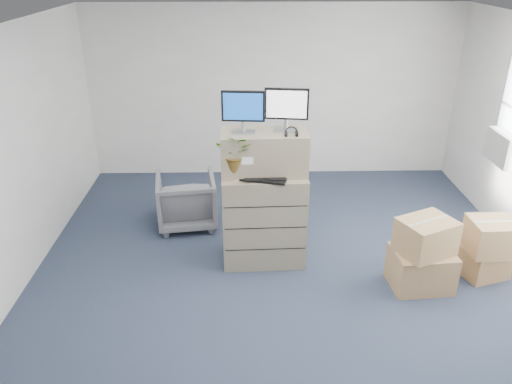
% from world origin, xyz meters
% --- Properties ---
extents(ground, '(7.00, 7.00, 0.00)m').
position_xyz_m(ground, '(0.00, 0.00, 0.00)').
color(ground, '#2A324C').
rests_on(ground, ground).
extents(wall_back, '(6.00, 0.02, 2.80)m').
position_xyz_m(wall_back, '(0.00, 3.51, 1.40)').
color(wall_back, silver).
rests_on(wall_back, ground).
extents(ac_unit, '(0.24, 0.60, 0.40)m').
position_xyz_m(ac_unit, '(2.87, 1.40, 1.20)').
color(ac_unit, silver).
rests_on(ac_unit, wall_right).
extents(filing_cabinet_lower, '(1.00, 0.63, 1.15)m').
position_xyz_m(filing_cabinet_lower, '(-0.25, 0.75, 0.57)').
color(filing_cabinet_lower, tan).
rests_on(filing_cabinet_lower, ground).
extents(filing_cabinet_upper, '(1.00, 0.52, 0.49)m').
position_xyz_m(filing_cabinet_upper, '(-0.25, 0.81, 1.39)').
color(filing_cabinet_upper, tan).
rests_on(filing_cabinet_upper, filing_cabinet_lower).
extents(monitor_left, '(0.48, 0.20, 0.47)m').
position_xyz_m(monitor_left, '(-0.48, 0.79, 1.91)').
color(monitor_left, '#99999E').
rests_on(monitor_left, filing_cabinet_upper).
extents(monitor_right, '(0.49, 0.22, 0.49)m').
position_xyz_m(monitor_right, '(0.00, 0.84, 1.91)').
color(monitor_right, '#99999E').
rests_on(monitor_right, filing_cabinet_upper).
extents(headphones, '(0.14, 0.02, 0.14)m').
position_xyz_m(headphones, '(0.05, 0.66, 1.68)').
color(headphones, black).
rests_on(headphones, filing_cabinet_upper).
extents(keyboard, '(0.56, 0.34, 0.03)m').
position_xyz_m(keyboard, '(-0.25, 0.59, 1.16)').
color(keyboard, black).
rests_on(keyboard, filing_cabinet_lower).
extents(mouse, '(0.10, 0.07, 0.03)m').
position_xyz_m(mouse, '(0.11, 0.70, 1.16)').
color(mouse, silver).
rests_on(mouse, filing_cabinet_lower).
extents(water_bottle, '(0.08, 0.08, 0.28)m').
position_xyz_m(water_bottle, '(-0.21, 0.81, 1.29)').
color(water_bottle, '#989CA0').
rests_on(water_bottle, filing_cabinet_lower).
extents(phone_dock, '(0.07, 0.06, 0.16)m').
position_xyz_m(phone_dock, '(-0.31, 0.78, 1.20)').
color(phone_dock, silver).
rests_on(phone_dock, filing_cabinet_lower).
extents(external_drive, '(0.24, 0.19, 0.07)m').
position_xyz_m(external_drive, '(0.06, 0.86, 1.18)').
color(external_drive, black).
rests_on(external_drive, filing_cabinet_lower).
extents(tissue_box, '(0.28, 0.19, 0.10)m').
position_xyz_m(tissue_box, '(0.04, 0.89, 1.26)').
color(tissue_box, '#427CE1').
rests_on(tissue_box, external_drive).
extents(potted_plant, '(0.51, 0.54, 0.43)m').
position_xyz_m(potted_plant, '(-0.57, 0.65, 1.39)').
color(potted_plant, '#A3BA95').
rests_on(potted_plant, filing_cabinet_lower).
extents(office_chair, '(0.88, 0.84, 0.81)m').
position_xyz_m(office_chair, '(-1.29, 1.65, 0.40)').
color(office_chair, slate).
rests_on(office_chair, ground).
extents(cardboard_boxes, '(1.47, 0.80, 0.85)m').
position_xyz_m(cardboard_boxes, '(1.83, 0.20, 0.39)').
color(cardboard_boxes, '#A4704F').
rests_on(cardboard_boxes, ground).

